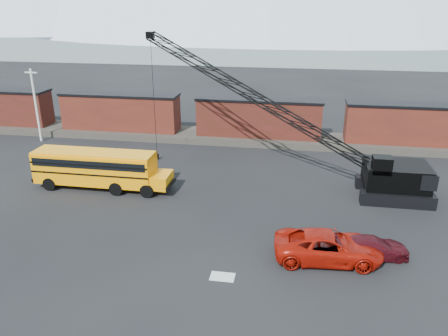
# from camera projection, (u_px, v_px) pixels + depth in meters

# --- Properties ---
(ground) EXTENTS (160.00, 160.00, 0.00)m
(ground) POSITION_uv_depth(u_px,v_px,m) (225.00, 241.00, 28.59)
(ground) COLOR black
(ground) RESTS_ON ground
(gravel_berm) EXTENTS (120.00, 5.00, 0.70)m
(gravel_berm) POSITION_uv_depth(u_px,v_px,m) (258.00, 138.00, 48.71)
(gravel_berm) COLOR #4B453E
(gravel_berm) RESTS_ON ground
(boxcar_west_near) EXTENTS (13.70, 3.10, 4.17)m
(boxcar_west_near) POSITION_uv_depth(u_px,v_px,m) (121.00, 111.00, 50.38)
(boxcar_west_near) COLOR #481A14
(boxcar_west_near) RESTS_ON gravel_berm
(boxcar_mid) EXTENTS (13.70, 3.10, 4.17)m
(boxcar_mid) POSITION_uv_depth(u_px,v_px,m) (259.00, 117.00, 47.85)
(boxcar_mid) COLOR #551917
(boxcar_mid) RESTS_ON gravel_berm
(boxcar_east_near) EXTENTS (13.70, 3.10, 4.17)m
(boxcar_east_near) POSITION_uv_depth(u_px,v_px,m) (412.00, 124.00, 45.32)
(boxcar_east_near) COLOR #481A14
(boxcar_east_near) RESTS_ON gravel_berm
(utility_pole) EXTENTS (1.40, 0.24, 8.00)m
(utility_pole) POSITION_uv_depth(u_px,v_px,m) (36.00, 104.00, 47.47)
(utility_pole) COLOR silver
(utility_pole) RESTS_ON ground
(snow_patch) EXTENTS (1.40, 0.90, 0.02)m
(snow_patch) POSITION_uv_depth(u_px,v_px,m) (222.00, 277.00, 24.83)
(snow_patch) COLOR silver
(snow_patch) RESTS_ON ground
(school_bus) EXTENTS (11.65, 2.65, 3.19)m
(school_bus) POSITION_uv_depth(u_px,v_px,m) (99.00, 168.00, 36.00)
(school_bus) COLOR #FE9605
(school_bus) RESTS_ON ground
(red_pickup) EXTENTS (6.68, 3.49, 1.80)m
(red_pickup) POSITION_uv_depth(u_px,v_px,m) (328.00, 246.00, 26.20)
(red_pickup) COLOR #AB1408
(red_pickup) RESTS_ON ground
(maroon_suv) EXTENTS (4.85, 2.76, 1.32)m
(maroon_suv) POSITION_uv_depth(u_px,v_px,m) (371.00, 247.00, 26.54)
(maroon_suv) COLOR #440C13
(maroon_suv) RESTS_ON ground
(crawler_crane) EXTENTS (24.57, 7.87, 12.33)m
(crawler_crane) POSITION_uv_depth(u_px,v_px,m) (258.00, 99.00, 36.69)
(crawler_crane) COLOR black
(crawler_crane) RESTS_ON ground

